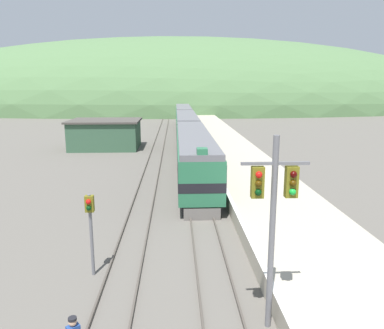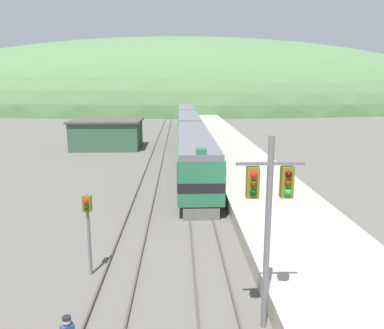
{
  "view_description": "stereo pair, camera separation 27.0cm",
  "coord_description": "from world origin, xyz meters",
  "px_view_note": "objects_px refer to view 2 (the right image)",
  "views": [
    {
      "loc": [
        -1.6,
        -5.67,
        8.23
      ],
      "look_at": [
        -0.4,
        21.53,
        2.42
      ],
      "focal_mm": 35.0,
      "sensor_mm": 36.0,
      "label": 1
    },
    {
      "loc": [
        -1.33,
        -5.69,
        8.23
      ],
      "look_at": [
        -0.4,
        21.53,
        2.42
      ],
      "focal_mm": 35.0,
      "sensor_mm": 36.0,
      "label": 2
    }
  ],
  "objects_px": {
    "express_train_lead_car": "(195,154)",
    "carriage_third": "(186,116)",
    "signal_post_siding": "(88,218)",
    "carriage_second": "(188,127)",
    "signal_mast_main": "(269,207)"
  },
  "relations": [
    {
      "from": "carriage_third",
      "to": "signal_post_siding",
      "type": "xyz_separation_m",
      "value": [
        -5.28,
        -58.99,
        0.42
      ]
    },
    {
      "from": "carriage_second",
      "to": "express_train_lead_car",
      "type": "bearing_deg",
      "value": -90.0
    },
    {
      "from": "signal_post_siding",
      "to": "express_train_lead_car",
      "type": "bearing_deg",
      "value": 72.69
    },
    {
      "from": "carriage_second",
      "to": "signal_post_siding",
      "type": "distance_m",
      "value": 38.89
    },
    {
      "from": "express_train_lead_car",
      "to": "signal_post_siding",
      "type": "relative_size",
      "value": 5.77
    },
    {
      "from": "express_train_lead_car",
      "to": "carriage_third",
      "type": "bearing_deg",
      "value": 90.0
    },
    {
      "from": "carriage_second",
      "to": "signal_mast_main",
      "type": "height_order",
      "value": "signal_mast_main"
    },
    {
      "from": "express_train_lead_car",
      "to": "signal_post_siding",
      "type": "bearing_deg",
      "value": -107.31
    },
    {
      "from": "express_train_lead_car",
      "to": "carriage_third",
      "type": "relative_size",
      "value": 1.09
    },
    {
      "from": "express_train_lead_car",
      "to": "carriage_second",
      "type": "relative_size",
      "value": 1.09
    },
    {
      "from": "express_train_lead_car",
      "to": "carriage_second",
      "type": "xyz_separation_m",
      "value": [
        0.0,
        21.57,
        -0.01
      ]
    },
    {
      "from": "carriage_second",
      "to": "signal_post_siding",
      "type": "bearing_deg",
      "value": -97.81
    },
    {
      "from": "express_train_lead_car",
      "to": "carriage_second",
      "type": "distance_m",
      "value": 21.57
    },
    {
      "from": "carriage_second",
      "to": "signal_mast_main",
      "type": "distance_m",
      "value": 42.52
    },
    {
      "from": "carriage_second",
      "to": "carriage_third",
      "type": "height_order",
      "value": "same"
    }
  ]
}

